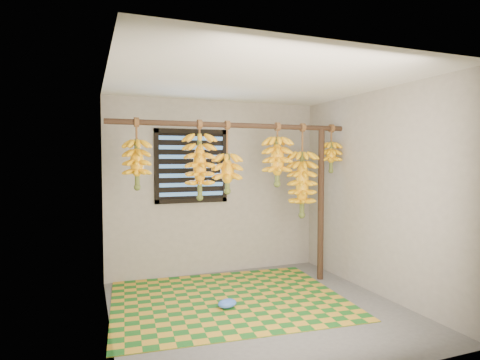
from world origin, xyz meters
name	(u,v)px	position (x,y,z in m)	size (l,w,h in m)	color
floor	(258,310)	(0.00, 0.00, -0.01)	(3.00, 3.00, 0.01)	#545454
ceiling	(259,81)	(0.00, 0.00, 2.40)	(3.00, 3.00, 0.01)	silver
wall_back	(216,187)	(0.00, 1.50, 1.20)	(3.00, 0.01, 2.40)	gray
wall_left	(108,202)	(-1.50, 0.00, 1.20)	(0.01, 3.00, 2.40)	gray
wall_right	(376,193)	(1.50, 0.00, 1.20)	(0.01, 3.00, 2.40)	gray
window	(192,166)	(-0.35, 1.48, 1.50)	(1.00, 0.04, 1.00)	black
hanging_pole	(236,125)	(0.00, 0.70, 2.00)	(0.06, 0.06, 3.00)	#3C2719
support_post	(321,204)	(1.20, 0.70, 1.00)	(0.08, 0.08, 2.00)	#3C2719
woven_mat	(229,299)	(-0.20, 0.39, 0.01)	(2.56, 2.05, 0.01)	#1B5E1C
plastic_bag	(227,303)	(-0.30, 0.14, 0.06)	(0.22, 0.16, 0.09)	#3E6FE8
banana_bunch_a	(137,164)	(-1.16, 0.70, 1.54)	(0.29, 0.29, 0.79)	brown
banana_bunch_b	(200,167)	(-0.45, 0.70, 1.51)	(0.36, 0.36, 0.93)	brown
banana_bunch_c	(227,173)	(-0.11, 0.70, 1.43)	(0.34, 0.34, 0.86)	brown
banana_bunch_d	(277,161)	(0.56, 0.70, 1.57)	(0.35, 0.35, 0.79)	brown
banana_bunch_e	(302,184)	(0.92, 0.70, 1.27)	(0.36, 0.36, 1.20)	brown
banana_bunch_f	(331,157)	(1.35, 0.70, 1.62)	(0.27, 0.27, 0.63)	brown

